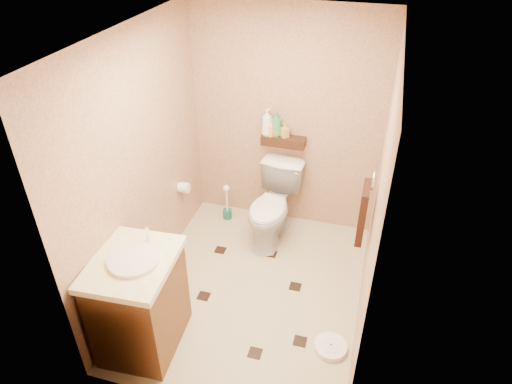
% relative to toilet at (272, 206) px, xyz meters
% --- Properties ---
extents(ground, '(2.50, 2.50, 0.00)m').
position_rel_toilet_xyz_m(ground, '(0.02, -0.83, -0.41)').
color(ground, '#BBAE89').
rests_on(ground, ground).
extents(wall_back, '(2.00, 0.04, 2.40)m').
position_rel_toilet_xyz_m(wall_back, '(0.02, 0.42, 0.79)').
color(wall_back, tan).
rests_on(wall_back, ground).
extents(wall_front, '(2.00, 0.04, 2.40)m').
position_rel_toilet_xyz_m(wall_front, '(0.02, -2.08, 0.79)').
color(wall_front, tan).
rests_on(wall_front, ground).
extents(wall_left, '(0.04, 2.50, 2.40)m').
position_rel_toilet_xyz_m(wall_left, '(-0.98, -0.83, 0.79)').
color(wall_left, tan).
rests_on(wall_left, ground).
extents(wall_right, '(0.04, 2.50, 2.40)m').
position_rel_toilet_xyz_m(wall_right, '(1.02, -0.83, 0.79)').
color(wall_right, tan).
rests_on(wall_right, ground).
extents(ceiling, '(2.00, 2.50, 0.02)m').
position_rel_toilet_xyz_m(ceiling, '(0.02, -0.83, 1.99)').
color(ceiling, white).
rests_on(ceiling, wall_back).
extents(wall_shelf, '(0.46, 0.14, 0.10)m').
position_rel_toilet_xyz_m(wall_shelf, '(0.02, 0.34, 0.61)').
color(wall_shelf, '#3D1C10').
rests_on(wall_shelf, wall_back).
extents(floor_accents, '(1.16, 1.35, 0.01)m').
position_rel_toilet_xyz_m(floor_accents, '(0.07, -0.87, -0.41)').
color(floor_accents, black).
rests_on(floor_accents, ground).
extents(toilet, '(0.53, 0.84, 0.82)m').
position_rel_toilet_xyz_m(toilet, '(0.00, 0.00, 0.00)').
color(toilet, white).
rests_on(toilet, ground).
extents(vanity, '(0.65, 0.77, 1.04)m').
position_rel_toilet_xyz_m(vanity, '(-0.68, -1.64, 0.05)').
color(vanity, brown).
rests_on(vanity, ground).
extents(bathroom_scale, '(0.31, 0.31, 0.06)m').
position_rel_toilet_xyz_m(bathroom_scale, '(0.84, -1.31, -0.38)').
color(bathroom_scale, white).
rests_on(bathroom_scale, ground).
extents(toilet_brush, '(0.10, 0.10, 0.45)m').
position_rel_toilet_xyz_m(toilet_brush, '(-0.59, 0.20, -0.25)').
color(toilet_brush, '#186255').
rests_on(toilet_brush, ground).
extents(towel_ring, '(0.12, 0.30, 0.76)m').
position_rel_toilet_xyz_m(towel_ring, '(0.93, -0.58, 0.54)').
color(towel_ring, silver).
rests_on(towel_ring, wall_right).
extents(toilet_paper, '(0.12, 0.11, 0.12)m').
position_rel_toilet_xyz_m(toilet_paper, '(-0.92, -0.18, 0.19)').
color(toilet_paper, white).
rests_on(toilet_paper, wall_left).
extents(bottle_a, '(0.16, 0.16, 0.29)m').
position_rel_toilet_xyz_m(bottle_a, '(-0.16, 0.34, 0.80)').
color(bottle_a, white).
rests_on(bottle_a, wall_shelf).
extents(bottle_b, '(0.11, 0.11, 0.18)m').
position_rel_toilet_xyz_m(bottle_b, '(-0.11, 0.34, 0.75)').
color(bottle_b, '#FFAA35').
rests_on(bottle_b, wall_shelf).
extents(bottle_c, '(0.15, 0.15, 0.14)m').
position_rel_toilet_xyz_m(bottle_c, '(-0.06, 0.34, 0.73)').
color(bottle_c, '#D75119').
rests_on(bottle_c, wall_shelf).
extents(bottle_d, '(0.14, 0.14, 0.27)m').
position_rel_toilet_xyz_m(bottle_d, '(-0.06, 0.34, 0.79)').
color(bottle_d, '#31955A').
rests_on(bottle_d, wall_shelf).
extents(bottle_e, '(0.10, 0.10, 0.16)m').
position_rel_toilet_xyz_m(bottle_e, '(0.03, 0.34, 0.74)').
color(bottle_e, gold).
rests_on(bottle_e, wall_shelf).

